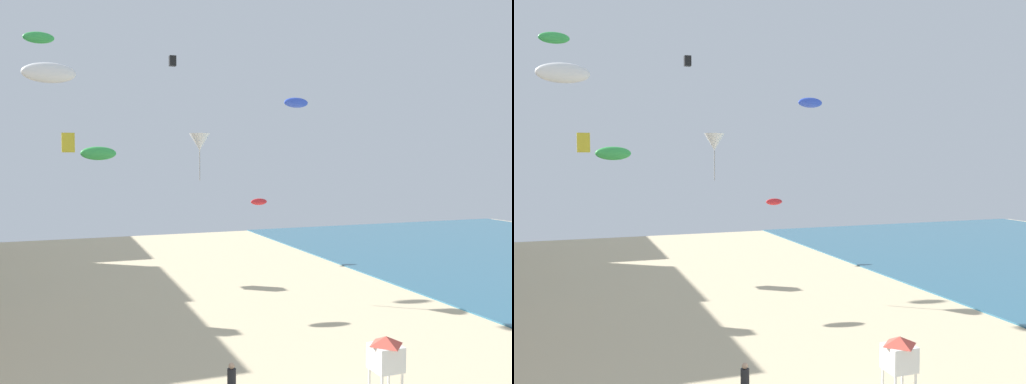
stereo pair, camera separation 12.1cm
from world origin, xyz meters
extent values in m
cylinder|color=#262628|center=(1.32, 11.63, 1.10)|extent=(0.34, 0.34, 0.60)
sphere|color=tan|center=(1.32, 11.63, 1.52)|extent=(0.24, 0.24, 0.24)
cylinder|color=white|center=(6.66, 10.37, 0.60)|extent=(0.10, 0.10, 1.20)
cylinder|color=white|center=(7.56, 10.37, 0.60)|extent=(0.10, 0.10, 1.20)
cube|color=white|center=(7.11, 9.92, 1.70)|extent=(1.10, 1.10, 1.00)
pyramid|color=#D14C3D|center=(7.11, 9.92, 2.38)|extent=(1.10, 1.10, 0.35)
ellipsoid|color=blue|center=(6.60, 17.40, 12.30)|extent=(1.31, 0.36, 0.51)
cube|color=black|center=(3.86, 34.53, 17.05)|extent=(0.50, 0.50, 0.79)
cube|color=yellow|center=(-3.83, 38.45, 10.77)|extent=(0.99, 0.99, 1.55)
ellipsoid|color=white|center=(-5.05, 17.07, 13.12)|extent=(2.22, 0.62, 0.86)
cone|color=white|center=(4.58, 29.12, 10.65)|extent=(1.44, 1.44, 1.18)
cylinder|color=#A4A4A4|center=(4.58, 29.12, 9.01)|extent=(0.08, 0.08, 2.09)
ellipsoid|color=red|center=(12.74, 39.13, 5.52)|extent=(1.57, 0.44, 0.61)
ellipsoid|color=green|center=(-2.26, 28.15, 9.82)|extent=(2.21, 0.61, 0.86)
ellipsoid|color=green|center=(-5.86, 38.92, 19.00)|extent=(2.35, 0.65, 0.92)
camera|label=1|loc=(-4.94, -8.07, 9.46)|focal=38.53mm
camera|label=2|loc=(-4.83, -8.11, 9.46)|focal=38.53mm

